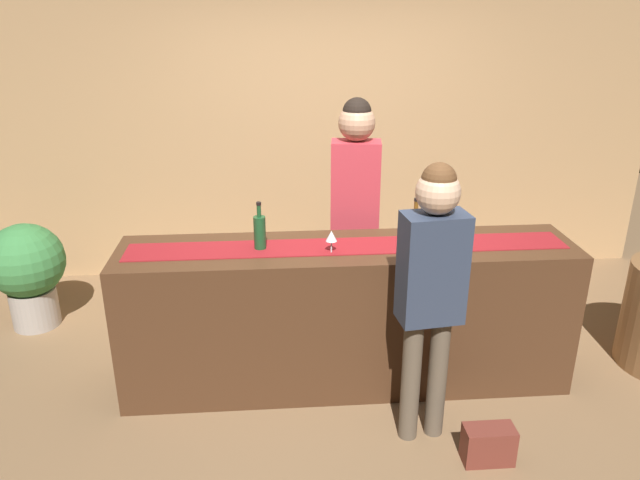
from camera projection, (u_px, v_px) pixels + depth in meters
ground_plane at (346, 378)px, 4.12m from camera, size 10.00×10.00×0.00m
back_wall at (323, 115)px, 5.34m from camera, size 6.00×0.12×2.90m
bar_counter at (347, 315)px, 3.94m from camera, size 2.87×0.60×0.97m
counter_runner_cloth at (348, 246)px, 3.76m from camera, size 2.73×0.28×0.01m
wine_bottle_amber at (415, 227)px, 3.76m from camera, size 0.07×0.07×0.30m
wine_bottle_green at (260, 232)px, 3.68m from camera, size 0.07×0.07×0.30m
wine_glass_near_customer at (331, 237)px, 3.63m from camera, size 0.07×0.07×0.14m
wine_glass_mid_counter at (463, 233)px, 3.69m from camera, size 0.07×0.07×0.14m
bartender at (355, 194)px, 4.25m from camera, size 0.36×0.25×1.80m
customer_sipping at (432, 279)px, 3.22m from camera, size 0.36×0.24×1.65m
potted_plant_tall at (27, 269)px, 4.62m from camera, size 0.57×0.57×0.84m
handbag at (488, 445)px, 3.34m from camera, size 0.28×0.14×0.22m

